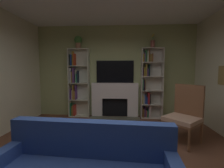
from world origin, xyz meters
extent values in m
plane|color=brown|center=(0.00, 0.00, 0.00)|extent=(6.41, 6.41, 0.00)
cube|color=tan|center=(0.00, 2.70, 1.44)|extent=(5.09, 0.06, 2.88)
cube|color=#9F8348|center=(2.47, 1.25, 1.37)|extent=(0.03, 0.35, 0.43)
cube|color=olive|center=(2.46, 1.25, 1.37)|extent=(0.01, 0.29, 0.37)
cube|color=white|center=(-0.56, 2.56, 0.30)|extent=(0.33, 0.21, 0.59)
cube|color=white|center=(0.56, 2.56, 0.30)|extent=(0.33, 0.21, 0.59)
cube|color=white|center=(0.00, 2.56, 0.84)|extent=(1.45, 0.21, 0.49)
cube|color=black|center=(0.00, 2.63, 0.30)|extent=(0.80, 0.08, 0.59)
cube|color=#5B5C4C|center=(0.00, 2.31, 0.01)|extent=(1.55, 0.30, 0.03)
cube|color=black|center=(0.00, 2.64, 1.43)|extent=(1.17, 0.06, 0.70)
cube|color=silver|center=(-1.45, 2.53, 1.07)|extent=(0.02, 0.27, 2.15)
cube|color=silver|center=(-0.83, 2.53, 1.07)|extent=(0.02, 0.27, 2.15)
cube|color=silver|center=(-1.14, 2.66, 1.07)|extent=(0.64, 0.02, 2.15)
cube|color=silver|center=(-1.14, 2.53, 0.01)|extent=(0.61, 0.27, 0.02)
cube|color=#228152|center=(-1.42, 2.56, 0.22)|extent=(0.03, 0.19, 0.40)
cube|color=olive|center=(-1.39, 2.58, 0.16)|extent=(0.03, 0.15, 0.28)
cube|color=olive|center=(-1.35, 2.54, 0.18)|extent=(0.03, 0.23, 0.33)
cube|color=#B63428|center=(-1.30, 2.55, 0.19)|extent=(0.04, 0.20, 0.35)
cube|color=silver|center=(-1.14, 2.53, 0.54)|extent=(0.61, 0.27, 0.02)
cube|color=#4C2973|center=(-1.42, 2.56, 0.71)|extent=(0.04, 0.18, 0.33)
cube|color=beige|center=(-1.37, 2.57, 0.69)|extent=(0.03, 0.16, 0.29)
cube|color=olive|center=(-1.33, 2.55, 0.77)|extent=(0.04, 0.20, 0.45)
cube|color=olive|center=(-1.28, 2.55, 0.68)|extent=(0.04, 0.21, 0.28)
cube|color=#633880|center=(-1.24, 2.55, 0.77)|extent=(0.02, 0.21, 0.46)
cube|color=silver|center=(-1.14, 2.53, 1.07)|extent=(0.61, 0.27, 0.02)
cube|color=beige|center=(-1.41, 2.58, 1.32)|extent=(0.04, 0.15, 0.47)
cube|color=olive|center=(-1.36, 2.57, 1.26)|extent=(0.04, 0.17, 0.35)
cube|color=#56376C|center=(-1.30, 2.54, 1.32)|extent=(0.04, 0.23, 0.47)
cube|color=beige|center=(-1.25, 2.58, 1.28)|extent=(0.02, 0.15, 0.40)
cube|color=#247B56|center=(-1.21, 2.55, 1.22)|extent=(0.03, 0.20, 0.28)
cube|color=black|center=(-1.17, 2.55, 1.27)|extent=(0.02, 0.20, 0.38)
cube|color=silver|center=(-1.14, 2.53, 1.61)|extent=(0.61, 0.27, 0.02)
cube|color=black|center=(-1.42, 2.57, 1.79)|extent=(0.03, 0.17, 0.35)
cube|color=navy|center=(-1.38, 2.57, 1.79)|extent=(0.03, 0.17, 0.35)
cube|color=olive|center=(-1.33, 2.57, 1.84)|extent=(0.03, 0.16, 0.45)
cube|color=#BE371A|center=(-1.27, 2.55, 1.81)|extent=(0.04, 0.20, 0.38)
cube|color=silver|center=(-1.14, 2.53, 2.14)|extent=(0.61, 0.27, 0.02)
cube|color=silver|center=(0.83, 2.51, 1.07)|extent=(0.02, 0.32, 2.15)
cube|color=silver|center=(1.45, 2.51, 1.07)|extent=(0.02, 0.32, 2.15)
cube|color=silver|center=(1.14, 2.66, 1.07)|extent=(0.64, 0.02, 2.15)
cube|color=silver|center=(1.14, 2.51, 0.01)|extent=(0.61, 0.32, 0.02)
cube|color=olive|center=(0.86, 2.56, 0.16)|extent=(0.03, 0.19, 0.28)
cube|color=#995F32|center=(0.90, 2.53, 0.15)|extent=(0.02, 0.25, 0.26)
cube|color=#4B2564|center=(0.95, 2.56, 0.17)|extent=(0.03, 0.19, 0.31)
cube|color=brown|center=(0.99, 2.54, 0.13)|extent=(0.03, 0.22, 0.22)
cube|color=#217A4D|center=(1.03, 2.54, 0.13)|extent=(0.03, 0.22, 0.22)
cube|color=beige|center=(1.09, 2.53, 0.20)|extent=(0.04, 0.24, 0.37)
cube|color=silver|center=(1.14, 2.51, 0.43)|extent=(0.61, 0.32, 0.02)
cube|color=olive|center=(0.86, 2.53, 0.57)|extent=(0.03, 0.24, 0.27)
cube|color=beige|center=(0.90, 2.56, 0.61)|extent=(0.04, 0.19, 0.35)
cube|color=#354D8C|center=(0.95, 2.55, 0.58)|extent=(0.03, 0.21, 0.28)
cube|color=#203E9A|center=(0.99, 2.53, 0.55)|extent=(0.03, 0.25, 0.22)
cube|color=red|center=(1.04, 2.52, 0.61)|extent=(0.04, 0.26, 0.35)
cube|color=black|center=(1.09, 2.52, 0.59)|extent=(0.02, 0.26, 0.31)
cube|color=silver|center=(1.14, 2.51, 0.86)|extent=(0.61, 0.32, 0.02)
cube|color=#397153|center=(0.86, 2.52, 1.03)|extent=(0.03, 0.26, 0.33)
cube|color=black|center=(0.90, 2.52, 1.02)|extent=(0.04, 0.27, 0.30)
cube|color=olive|center=(0.94, 2.56, 1.02)|extent=(0.02, 0.19, 0.31)
cube|color=silver|center=(1.14, 2.51, 1.29)|extent=(0.61, 0.32, 0.02)
cube|color=#4A276E|center=(0.86, 2.55, 1.43)|extent=(0.03, 0.20, 0.26)
cube|color=olive|center=(0.90, 2.52, 1.43)|extent=(0.04, 0.26, 0.26)
cube|color=olive|center=(0.96, 2.54, 1.48)|extent=(0.04, 0.22, 0.36)
cube|color=#4D3869|center=(1.00, 2.53, 1.41)|extent=(0.03, 0.25, 0.23)
cube|color=black|center=(1.05, 2.55, 1.48)|extent=(0.03, 0.20, 0.36)
cube|color=silver|center=(1.14, 2.51, 1.72)|extent=(0.61, 0.32, 0.02)
cube|color=olive|center=(0.86, 2.52, 1.85)|extent=(0.04, 0.26, 0.24)
cube|color=#58416F|center=(0.91, 2.53, 1.86)|extent=(0.03, 0.24, 0.27)
cube|color=#2D723B|center=(0.94, 2.55, 1.91)|extent=(0.03, 0.21, 0.37)
cube|color=beige|center=(1.00, 2.53, 1.89)|extent=(0.04, 0.25, 0.32)
cube|color=brown|center=(1.04, 2.56, 1.90)|extent=(0.02, 0.19, 0.36)
cube|color=olive|center=(1.09, 2.55, 1.84)|extent=(0.04, 0.21, 0.23)
cube|color=brown|center=(1.13, 2.53, 1.85)|extent=(0.02, 0.25, 0.25)
cube|color=silver|center=(1.14, 2.51, 2.14)|extent=(0.61, 0.32, 0.02)
cylinder|color=#A66F54|center=(-1.14, 2.52, 2.23)|extent=(0.16, 0.16, 0.17)
sphere|color=#437D3A|center=(-1.14, 2.52, 2.42)|extent=(0.24, 0.24, 0.24)
cylinder|color=brown|center=(1.14, 2.52, 2.26)|extent=(0.13, 0.13, 0.22)
cylinder|color=#4C7F3F|center=(1.14, 2.52, 2.44)|extent=(0.01, 0.01, 0.14)
sphere|color=#E8D34B|center=(1.14, 2.52, 2.51)|extent=(0.04, 0.04, 0.04)
cylinder|color=#4C7F3F|center=(1.16, 2.52, 2.46)|extent=(0.01, 0.01, 0.17)
sphere|color=#E8D34B|center=(1.16, 2.52, 2.54)|extent=(0.05, 0.05, 0.05)
cylinder|color=#4C7F3F|center=(1.12, 2.51, 2.43)|extent=(0.01, 0.01, 0.13)
sphere|color=#E8D34B|center=(1.12, 2.51, 2.50)|extent=(0.05, 0.05, 0.05)
cube|color=#33509D|center=(-0.17, -0.55, 0.65)|extent=(2.02, 0.30, 0.44)
cylinder|color=brown|center=(1.83, 0.80, 0.23)|extent=(0.04, 0.04, 0.46)
cylinder|color=brown|center=(1.45, 1.21, 0.23)|extent=(0.04, 0.04, 0.46)
cylinder|color=brown|center=(1.44, 0.43, 0.23)|extent=(0.04, 0.04, 0.46)
cylinder|color=brown|center=(1.06, 0.84, 0.23)|extent=(0.04, 0.04, 0.46)
cube|color=tan|center=(1.45, 0.82, 0.50)|extent=(0.84, 0.84, 0.08)
cube|color=brown|center=(1.45, 0.82, 0.44)|extent=(0.84, 0.84, 0.04)
cube|color=brown|center=(1.64, 1.00, 0.82)|extent=(0.45, 0.48, 0.73)
cube|color=brown|center=(-0.19, -0.15, 0.37)|extent=(0.93, 0.44, 0.04)
cylinder|color=brown|center=(-0.64, -0.34, 0.18)|extent=(0.05, 0.05, 0.35)
cylinder|color=brown|center=(0.25, -0.34, 0.18)|extent=(0.05, 0.05, 0.35)
cylinder|color=brown|center=(-0.64, 0.05, 0.18)|extent=(0.05, 0.05, 0.35)
cylinder|color=brown|center=(0.25, 0.05, 0.18)|extent=(0.05, 0.05, 0.35)
camera|label=1|loc=(0.21, -2.42, 1.49)|focal=25.49mm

